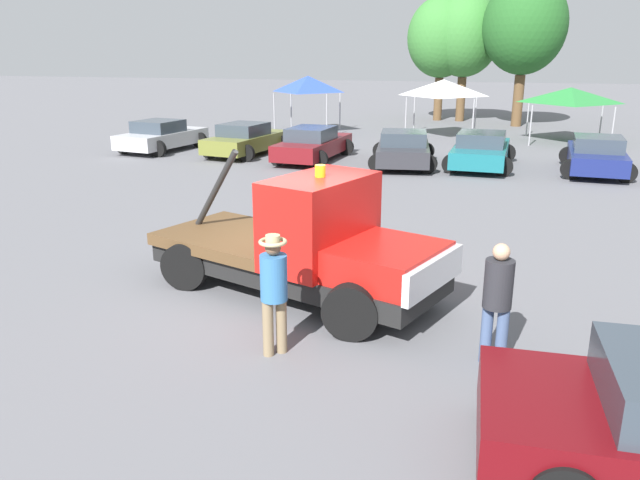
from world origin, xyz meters
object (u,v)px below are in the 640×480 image
canopy_tent_green (570,95)px  canopy_tent_blue (308,84)px  parked_car_maroon (313,144)px  parked_car_charcoal (403,149)px  tree_right (442,38)px  canopy_tent_white (443,88)px  parked_car_silver (162,136)px  parked_car_olive (246,139)px  person_near_truck (497,296)px  parked_car_teal (481,150)px  tow_truck (308,247)px  person_at_hood (274,285)px  tree_left (525,26)px  traffic_cone (293,217)px  tree_center (465,35)px  parked_car_navy (596,155)px

canopy_tent_green → canopy_tent_blue: bearing=179.6°
parked_car_maroon → parked_car_charcoal: (3.65, -0.24, -0.00)m
parked_car_maroon → tree_right: 17.27m
canopy_tent_white → canopy_tent_green: (5.95, -0.34, -0.24)m
parked_car_silver → canopy_tent_blue: (4.36, 7.77, 1.88)m
tree_right → parked_car_olive: bearing=-112.3°
person_near_truck → parked_car_teal: bearing=-160.3°
parked_car_silver → tree_right: 19.40m
tow_truck → canopy_tent_white: bearing=109.0°
canopy_tent_blue → tree_right: 10.34m
tow_truck → person_at_hood: (0.15, -2.22, 0.12)m
canopy_tent_green → tree_left: (-2.16, 6.05, 3.31)m
canopy_tent_white → person_near_truck: bearing=-83.3°
parked_car_teal → canopy_tent_blue: (-9.20, 8.15, 1.87)m
tree_left → traffic_cone: 25.13m
person_near_truck → canopy_tent_white: 24.40m
tree_left → traffic_cone: bearing=-103.8°
person_at_hood → parked_car_charcoal: person_at_hood is taller
parked_car_maroon → traffic_cone: size_ratio=8.83×
person_near_truck → parked_car_charcoal: bearing=-149.8°
tree_right → traffic_cone: bearing=-92.6°
parked_car_teal → tree_left: (1.59, 14.11, 4.86)m
parked_car_maroon → tree_center: 17.51m
canopy_tent_white → tree_center: 8.09m
person_at_hood → canopy_tent_white: (0.21, 24.72, 1.36)m
person_near_truck → parked_car_teal: size_ratio=0.37×
parked_car_teal → canopy_tent_white: 8.86m
tree_left → tree_right: bearing=156.6°
person_near_truck → canopy_tent_blue: canopy_tent_blue is taller
tree_left → tree_center: 3.86m
tree_left → traffic_cone: (-5.87, -23.86, -5.25)m
tree_center → tree_left: bearing=-30.1°
person_near_truck → parked_car_maroon: size_ratio=0.37×
canopy_tent_blue → tree_center: size_ratio=0.39×
person_at_hood → tree_center: (0.69, 32.35, 4.00)m
parked_car_olive → tree_left: 18.40m
parked_car_charcoal → traffic_cone: 9.40m
parked_car_charcoal → canopy_tent_green: canopy_tent_green is taller
person_near_truck → traffic_cone: size_ratio=3.24×
person_at_hood → parked_car_navy: person_at_hood is taller
canopy_tent_green → tree_left: size_ratio=0.43×
parked_car_maroon → canopy_tent_green: (10.26, 8.29, 1.55)m
parked_car_teal → parked_car_olive: bearing=90.7°
parked_car_olive → parked_car_charcoal: (6.74, -0.80, 0.00)m
person_near_truck → parked_car_silver: size_ratio=0.40×
parked_car_silver → tree_right: (10.46, 15.77, 4.29)m
person_near_truck → tree_right: 32.40m
parked_car_teal → parked_car_maroon: bearing=94.7°
person_at_hood → traffic_cone: (-1.86, 6.57, -0.81)m
canopy_tent_green → person_near_truck: bearing=-97.4°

